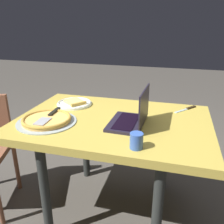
% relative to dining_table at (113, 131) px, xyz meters
% --- Properties ---
extents(ground_plane, '(12.00, 12.00, 0.00)m').
position_rel_dining_table_xyz_m(ground_plane, '(0.00, 0.00, -0.67)').
color(ground_plane, '#504B44').
extents(dining_table, '(1.26, 0.87, 0.75)m').
position_rel_dining_table_xyz_m(dining_table, '(0.00, 0.00, 0.00)').
color(dining_table, gold).
rests_on(dining_table, ground_plane).
extents(laptop, '(0.22, 0.32, 0.24)m').
position_rel_dining_table_xyz_m(laptop, '(-0.14, 0.05, 0.14)').
color(laptop, black).
rests_on(laptop, dining_table).
extents(pizza_plate, '(0.27, 0.27, 0.04)m').
position_rel_dining_table_xyz_m(pizza_plate, '(0.36, -0.20, 0.10)').
color(pizza_plate, white).
rests_on(pizza_plate, dining_table).
extents(pizza_tray, '(0.38, 0.38, 0.04)m').
position_rel_dining_table_xyz_m(pizza_tray, '(0.40, 0.16, 0.10)').
color(pizza_tray, '#9BA8A8').
rests_on(pizza_tray, dining_table).
extents(table_knife, '(0.16, 0.18, 0.01)m').
position_rel_dining_table_xyz_m(table_knife, '(-0.48, -0.33, 0.09)').
color(table_knife, silver).
rests_on(table_knife, dining_table).
extents(drink_cup, '(0.07, 0.07, 0.08)m').
position_rel_dining_table_xyz_m(drink_cup, '(-0.21, 0.34, 0.13)').
color(drink_cup, '#3960B8').
rests_on(drink_cup, dining_table).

